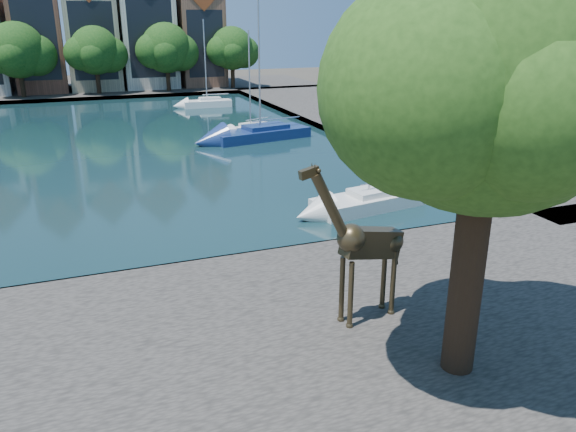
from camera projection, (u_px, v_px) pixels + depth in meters
name	position (u px, v px, depth m)	size (l,w,h in m)	color
ground	(122.00, 283.00, 19.92)	(160.00, 160.00, 0.00)	#38332B
water_basin	(92.00, 145.00, 41.05)	(38.00, 50.00, 0.08)	black
near_quay	(148.00, 394.00, 13.66)	(50.00, 14.00, 0.50)	#49443F
far_quay	(80.00, 91.00, 69.19)	(60.00, 16.00, 0.50)	#49443F
right_quay	(391.00, 121.00, 49.30)	(14.00, 52.00, 0.50)	#49443F
plane_tree	(495.00, 79.00, 11.93)	(8.32, 6.40, 10.62)	#332114
townhouse_center	(35.00, 22.00, 65.12)	(5.44, 9.18, 16.93)	brown
townhouse_east_inner	(90.00, 27.00, 67.33)	(5.94, 9.18, 15.79)	tan
townhouse_east_mid	(145.00, 23.00, 69.37)	(6.43, 9.18, 16.65)	beige
townhouse_east_end	(197.00, 31.00, 71.86)	(5.44, 9.18, 14.43)	brown
far_tree_mid_west	(18.00, 52.00, 60.68)	(7.80, 6.00, 8.00)	#332114
far_tree_mid_east	(96.00, 52.00, 63.40)	(7.02, 5.40, 7.52)	#332114
far_tree_east	(167.00, 50.00, 66.02)	(7.54, 5.80, 7.84)	#332114
far_tree_far_east	(233.00, 50.00, 68.73)	(6.76, 5.20, 7.36)	#332114
giraffe_statue	(364.00, 244.00, 15.77)	(3.41, 0.93, 4.88)	#3E331F
sailboat_right_a	(369.00, 198.00, 27.23)	(5.93, 2.88, 8.96)	silver
sailboat_right_b	(260.00, 132.00, 42.65)	(7.88, 4.02, 11.74)	navy
sailboat_right_c	(251.00, 128.00, 44.43)	(5.09, 3.52, 7.91)	silver
sailboat_right_d	(207.00, 102.00, 57.92)	(4.93, 1.84, 8.59)	white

